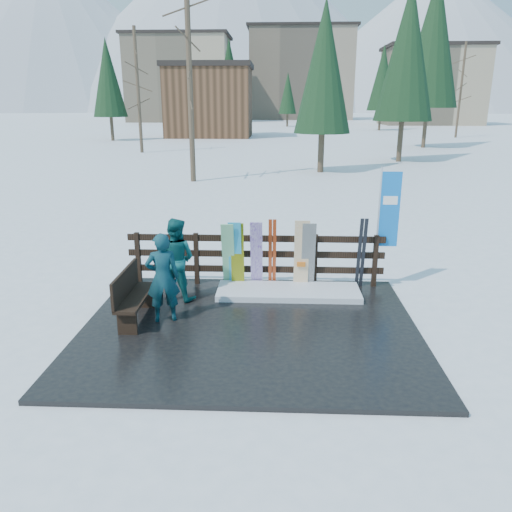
{
  "coord_description": "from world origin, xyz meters",
  "views": [
    {
      "loc": [
        0.47,
        -8.21,
        3.92
      ],
      "look_at": [
        0.07,
        1.0,
        1.1
      ],
      "focal_mm": 35.0,
      "sensor_mm": 36.0,
      "label": 1
    }
  ],
  "objects_px": {
    "snowboard_4": "(308,256)",
    "snowboard_5": "(301,255)",
    "person_front": "(163,278)",
    "person_back": "(176,259)",
    "snowboard_2": "(237,255)",
    "snowboard_3": "(256,254)",
    "rental_flag": "(387,214)",
    "snowboard_0": "(235,255)",
    "snowboard_1": "(228,255)",
    "bench": "(132,294)"
  },
  "relations": [
    {
      "from": "snowboard_2",
      "to": "person_back",
      "type": "relative_size",
      "value": 0.87
    },
    {
      "from": "snowboard_2",
      "to": "person_front",
      "type": "distance_m",
      "value": 2.16
    },
    {
      "from": "snowboard_4",
      "to": "snowboard_5",
      "type": "distance_m",
      "value": 0.15
    },
    {
      "from": "snowboard_3",
      "to": "person_back",
      "type": "relative_size",
      "value": 0.92
    },
    {
      "from": "snowboard_1",
      "to": "person_front",
      "type": "bearing_deg",
      "value": -119.58
    },
    {
      "from": "snowboard_2",
      "to": "rental_flag",
      "type": "height_order",
      "value": "rental_flag"
    },
    {
      "from": "snowboard_0",
      "to": "person_front",
      "type": "xyz_separation_m",
      "value": [
        -1.16,
        -1.79,
        0.09
      ]
    },
    {
      "from": "rental_flag",
      "to": "person_back",
      "type": "distance_m",
      "value": 4.52
    },
    {
      "from": "snowboard_4",
      "to": "snowboard_5",
      "type": "xyz_separation_m",
      "value": [
        -0.15,
        0.0,
        0.03
      ]
    },
    {
      "from": "snowboard_1",
      "to": "rental_flag",
      "type": "distance_m",
      "value": 3.48
    },
    {
      "from": "person_front",
      "to": "person_back",
      "type": "distance_m",
      "value": 1.1
    },
    {
      "from": "snowboard_4",
      "to": "person_front",
      "type": "xyz_separation_m",
      "value": [
        -2.72,
        -1.79,
        0.1
      ]
    },
    {
      "from": "snowboard_1",
      "to": "snowboard_0",
      "type": "bearing_deg",
      "value": -0.0
    },
    {
      "from": "snowboard_3",
      "to": "person_back",
      "type": "bearing_deg",
      "value": -156.63
    },
    {
      "from": "person_front",
      "to": "rental_flag",
      "type": "bearing_deg",
      "value": -169.89
    },
    {
      "from": "bench",
      "to": "snowboard_3",
      "type": "bearing_deg",
      "value": 39.23
    },
    {
      "from": "snowboard_1",
      "to": "person_front",
      "type": "xyz_separation_m",
      "value": [
        -1.01,
        -1.79,
        0.1
      ]
    },
    {
      "from": "snowboard_1",
      "to": "person_front",
      "type": "height_order",
      "value": "person_front"
    },
    {
      "from": "snowboard_0",
      "to": "person_front",
      "type": "relative_size",
      "value": 0.9
    },
    {
      "from": "snowboard_2",
      "to": "snowboard_3",
      "type": "distance_m",
      "value": 0.41
    },
    {
      "from": "snowboard_2",
      "to": "rental_flag",
      "type": "relative_size",
      "value": 0.56
    },
    {
      "from": "snowboard_4",
      "to": "snowboard_5",
      "type": "bearing_deg",
      "value": 180.0
    },
    {
      "from": "snowboard_1",
      "to": "snowboard_3",
      "type": "relative_size",
      "value": 0.97
    },
    {
      "from": "snowboard_0",
      "to": "snowboard_3",
      "type": "height_order",
      "value": "snowboard_3"
    },
    {
      "from": "snowboard_4",
      "to": "person_front",
      "type": "height_order",
      "value": "person_front"
    },
    {
      "from": "snowboard_1",
      "to": "person_back",
      "type": "xyz_separation_m",
      "value": [
        -0.99,
        -0.69,
        0.11
      ]
    },
    {
      "from": "bench",
      "to": "snowboard_5",
      "type": "height_order",
      "value": "snowboard_5"
    },
    {
      "from": "rental_flag",
      "to": "snowboard_2",
      "type": "bearing_deg",
      "value": -175.12
    },
    {
      "from": "snowboard_4",
      "to": "person_back",
      "type": "distance_m",
      "value": 2.79
    },
    {
      "from": "snowboard_1",
      "to": "snowboard_5",
      "type": "distance_m",
      "value": 1.56
    },
    {
      "from": "snowboard_3",
      "to": "person_back",
      "type": "xyz_separation_m",
      "value": [
        -1.6,
        -0.69,
        0.09
      ]
    },
    {
      "from": "snowboard_4",
      "to": "person_back",
      "type": "xyz_separation_m",
      "value": [
        -2.7,
        -0.69,
        0.11
      ]
    },
    {
      "from": "snowboard_3",
      "to": "person_front",
      "type": "bearing_deg",
      "value": -132.18
    },
    {
      "from": "snowboard_3",
      "to": "rental_flag",
      "type": "height_order",
      "value": "rental_flag"
    },
    {
      "from": "snowboard_2",
      "to": "rental_flag",
      "type": "xyz_separation_m",
      "value": [
        3.16,
        0.27,
        0.88
      ]
    },
    {
      "from": "snowboard_4",
      "to": "snowboard_5",
      "type": "relative_size",
      "value": 0.97
    },
    {
      "from": "snowboard_5",
      "to": "rental_flag",
      "type": "bearing_deg",
      "value": 8.57
    },
    {
      "from": "snowboard_3",
      "to": "snowboard_4",
      "type": "bearing_deg",
      "value": 0.0
    },
    {
      "from": "snowboard_1",
      "to": "snowboard_2",
      "type": "height_order",
      "value": "same"
    },
    {
      "from": "snowboard_2",
      "to": "snowboard_0",
      "type": "bearing_deg",
      "value": -180.0
    },
    {
      "from": "bench",
      "to": "rental_flag",
      "type": "bearing_deg",
      "value": 22.67
    },
    {
      "from": "snowboard_4",
      "to": "person_front",
      "type": "distance_m",
      "value": 3.26
    },
    {
      "from": "snowboard_4",
      "to": "snowboard_0",
      "type": "bearing_deg",
      "value": -180.0
    },
    {
      "from": "snowboard_5",
      "to": "person_back",
      "type": "distance_m",
      "value": 2.65
    },
    {
      "from": "bench",
      "to": "snowboard_2",
      "type": "relative_size",
      "value": 1.02
    },
    {
      "from": "snowboard_1",
      "to": "snowboard_3",
      "type": "xyz_separation_m",
      "value": [
        0.6,
        -0.0,
        0.03
      ]
    },
    {
      "from": "snowboard_1",
      "to": "snowboard_4",
      "type": "relative_size",
      "value": 1.01
    },
    {
      "from": "bench",
      "to": "rental_flag",
      "type": "distance_m",
      "value": 5.48
    },
    {
      "from": "snowboard_0",
      "to": "snowboard_2",
      "type": "distance_m",
      "value": 0.05
    },
    {
      "from": "rental_flag",
      "to": "person_front",
      "type": "xyz_separation_m",
      "value": [
        -4.37,
        -2.06,
        -0.77
      ]
    }
  ]
}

